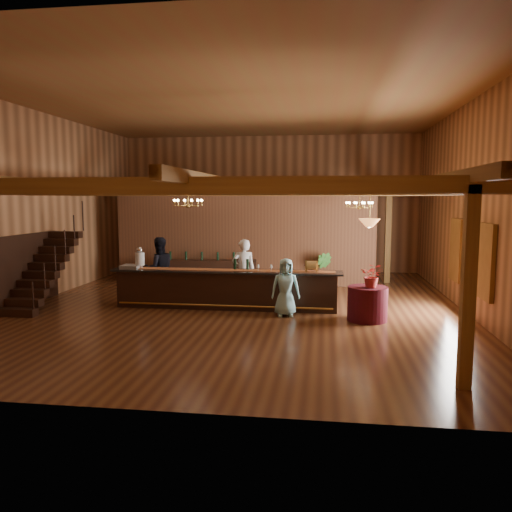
# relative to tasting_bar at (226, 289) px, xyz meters

# --- Properties ---
(floor) EXTENTS (14.00, 14.00, 0.00)m
(floor) POSITION_rel_tasting_bar_xyz_m (0.36, 0.34, -0.53)
(floor) COLOR brown
(floor) RESTS_ON ground
(ceiling) EXTENTS (14.00, 14.00, 0.00)m
(ceiling) POSITION_rel_tasting_bar_xyz_m (0.36, 0.34, 4.97)
(ceiling) COLOR brown
(ceiling) RESTS_ON wall_back
(wall_back) EXTENTS (12.00, 0.10, 5.50)m
(wall_back) POSITION_rel_tasting_bar_xyz_m (0.36, 7.34, 2.22)
(wall_back) COLOR #A96F44
(wall_back) RESTS_ON floor
(wall_front) EXTENTS (12.00, 0.10, 5.50)m
(wall_front) POSITION_rel_tasting_bar_xyz_m (0.36, -6.66, 2.22)
(wall_front) COLOR #A96F44
(wall_front) RESTS_ON floor
(wall_left) EXTENTS (0.10, 14.00, 5.50)m
(wall_left) POSITION_rel_tasting_bar_xyz_m (-5.64, 0.34, 2.22)
(wall_left) COLOR #A96F44
(wall_left) RESTS_ON floor
(wall_right) EXTENTS (0.10, 14.00, 5.50)m
(wall_right) POSITION_rel_tasting_bar_xyz_m (6.36, 0.34, 2.22)
(wall_right) COLOR #A96F44
(wall_right) RESTS_ON floor
(beam_grid) EXTENTS (11.90, 13.90, 0.39)m
(beam_grid) POSITION_rel_tasting_bar_xyz_m (0.36, 0.85, 2.71)
(beam_grid) COLOR olive
(beam_grid) RESTS_ON wall_left
(support_posts) EXTENTS (9.20, 10.20, 3.20)m
(support_posts) POSITION_rel_tasting_bar_xyz_m (0.36, -0.16, 1.07)
(support_posts) COLOR olive
(support_posts) RESTS_ON floor
(partition_wall) EXTENTS (9.00, 0.18, 3.10)m
(partition_wall) POSITION_rel_tasting_bar_xyz_m (-0.14, 3.84, 1.02)
(partition_wall) COLOR brown
(partition_wall) RESTS_ON floor
(window_right_front) EXTENTS (0.12, 1.05, 1.75)m
(window_right_front) POSITION_rel_tasting_bar_xyz_m (6.31, -1.26, 1.02)
(window_right_front) COLOR white
(window_right_front) RESTS_ON wall_right
(window_right_back) EXTENTS (0.12, 1.05, 1.75)m
(window_right_back) POSITION_rel_tasting_bar_xyz_m (6.31, 1.34, 1.02)
(window_right_back) COLOR white
(window_right_back) RESTS_ON wall_right
(staircase) EXTENTS (1.00, 2.80, 2.00)m
(staircase) POSITION_rel_tasting_bar_xyz_m (-5.09, -0.40, 0.47)
(staircase) COLOR black
(staircase) RESTS_ON floor
(backroom_boxes) EXTENTS (4.10, 0.60, 1.10)m
(backroom_boxes) POSITION_rel_tasting_bar_xyz_m (0.07, 5.84, -0.00)
(backroom_boxes) COLOR black
(backroom_boxes) RESTS_ON floor
(tasting_bar) EXTENTS (6.29, 0.83, 1.06)m
(tasting_bar) POSITION_rel_tasting_bar_xyz_m (0.00, 0.00, 0.00)
(tasting_bar) COLOR black
(tasting_bar) RESTS_ON floor
(beverage_dispenser) EXTENTS (0.26, 0.26, 0.60)m
(beverage_dispenser) POSITION_rel_tasting_bar_xyz_m (-2.45, 0.06, 0.80)
(beverage_dispenser) COLOR silver
(beverage_dispenser) RESTS_ON tasting_bar
(glass_rack_tray) EXTENTS (0.50, 0.50, 0.10)m
(glass_rack_tray) POSITION_rel_tasting_bar_xyz_m (-2.67, -0.04, 0.57)
(glass_rack_tray) COLOR gray
(glass_rack_tray) RESTS_ON tasting_bar
(raffle_drum) EXTENTS (0.34, 0.24, 0.30)m
(raffle_drum) POSITION_rel_tasting_bar_xyz_m (2.31, -0.05, 0.69)
(raffle_drum) COLOR #A4712F
(raffle_drum) RESTS_ON tasting_bar
(bar_bottle_0) EXTENTS (0.07, 0.07, 0.30)m
(bar_bottle_0) POSITION_rel_tasting_bar_xyz_m (0.23, 0.12, 0.67)
(bar_bottle_0) COLOR black
(bar_bottle_0) RESTS_ON tasting_bar
(bar_bottle_1) EXTENTS (0.07, 0.07, 0.30)m
(bar_bottle_1) POSITION_rel_tasting_bar_xyz_m (0.58, 0.12, 0.67)
(bar_bottle_1) COLOR black
(bar_bottle_1) RESTS_ON tasting_bar
(backbar_shelf) EXTENTS (3.21, 0.86, 0.89)m
(backbar_shelf) POSITION_rel_tasting_bar_xyz_m (-1.22, 3.32, -0.09)
(backbar_shelf) COLOR black
(backbar_shelf) RESTS_ON floor
(round_table) EXTENTS (0.97, 0.97, 0.84)m
(round_table) POSITION_rel_tasting_bar_xyz_m (3.71, -0.91, -0.11)
(round_table) COLOR #380D0E
(round_table) RESTS_ON floor
(chandelier_left) EXTENTS (0.80, 0.80, 0.48)m
(chandelier_left) POSITION_rel_tasting_bar_xyz_m (-1.06, 0.10, 2.34)
(chandelier_left) COLOR #AF8236
(chandelier_left) RESTS_ON beam_grid
(chandelier_right) EXTENTS (0.80, 0.80, 0.56)m
(chandelier_right) POSITION_rel_tasting_bar_xyz_m (3.68, 2.36, 2.26)
(chandelier_right) COLOR #AF8236
(chandelier_right) RESTS_ON beam_grid
(pendant_lamp) EXTENTS (0.52, 0.52, 0.90)m
(pendant_lamp) POSITION_rel_tasting_bar_xyz_m (3.71, -0.91, 1.87)
(pendant_lamp) COLOR #AF8236
(pendant_lamp) RESTS_ON beam_grid
(bartender) EXTENTS (0.77, 0.62, 1.84)m
(bartender) POSITION_rel_tasting_bar_xyz_m (0.37, 0.74, 0.39)
(bartender) COLOR silver
(bartender) RESTS_ON floor
(staff_second) EXTENTS (1.14, 1.07, 1.86)m
(staff_second) POSITION_rel_tasting_bar_xyz_m (-2.13, 0.73, 0.40)
(staff_second) COLOR black
(staff_second) RESTS_ON floor
(guest) EXTENTS (0.79, 0.58, 1.48)m
(guest) POSITION_rel_tasting_bar_xyz_m (1.68, -0.71, 0.21)
(guest) COLOR #8FD2D8
(guest) RESTS_ON floor
(floor_plant) EXTENTS (0.67, 0.55, 1.20)m
(floor_plant) POSITION_rel_tasting_bar_xyz_m (2.55, 3.44, 0.07)
(floor_plant) COLOR #327127
(floor_plant) RESTS_ON floor
(table_flowers) EXTENTS (0.63, 0.58, 0.59)m
(table_flowers) POSITION_rel_tasting_bar_xyz_m (3.80, -1.01, 0.60)
(table_flowers) COLOR #AA2925
(table_flowers) RESTS_ON round_table
(table_vase) EXTENTS (0.19, 0.19, 0.29)m
(table_vase) POSITION_rel_tasting_bar_xyz_m (3.75, -0.93, 0.45)
(table_vase) COLOR #AF8236
(table_vase) RESTS_ON round_table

